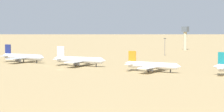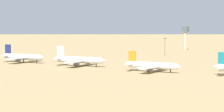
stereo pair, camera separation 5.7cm
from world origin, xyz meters
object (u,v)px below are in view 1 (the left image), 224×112
object	(u,v)px
parked_jet_navy_2	(23,57)
parked_jet_orange_4	(152,65)
parked_jet_white_3	(79,60)
light_pole_west	(165,45)
control_tower	(185,36)

from	to	relation	value
parked_jet_navy_2	parked_jet_orange_4	size ratio (longest dim) A/B	1.07
parked_jet_white_3	parked_jet_orange_4	world-z (taller)	parked_jet_white_3
light_pole_west	parked_jet_white_3	bearing A→B (deg)	-91.05
parked_jet_white_3	light_pole_west	distance (m)	102.76
parked_jet_white_3	light_pole_west	xyz separation A→B (m)	(1.89, 102.66, 4.13)
parked_jet_orange_4	control_tower	world-z (taller)	control_tower
parked_jet_white_3	light_pole_west	bearing A→B (deg)	79.39
parked_jet_navy_2	control_tower	size ratio (longest dim) A/B	1.55
parked_jet_navy_2	parked_jet_orange_4	distance (m)	93.05
control_tower	light_pole_west	bearing A→B (deg)	-77.15
control_tower	parked_jet_white_3	bearing A→B (deg)	-85.22
control_tower	light_pole_west	xyz separation A→B (m)	(16.52, -72.41, -5.17)
parked_jet_white_3	parked_jet_orange_4	distance (m)	49.35
parked_jet_white_3	parked_jet_orange_4	bearing A→B (deg)	-14.24
parked_jet_navy_2	parked_jet_white_3	xyz separation A→B (m)	(43.80, 0.38, 0.03)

